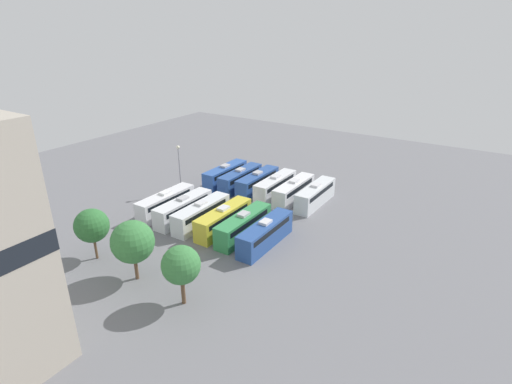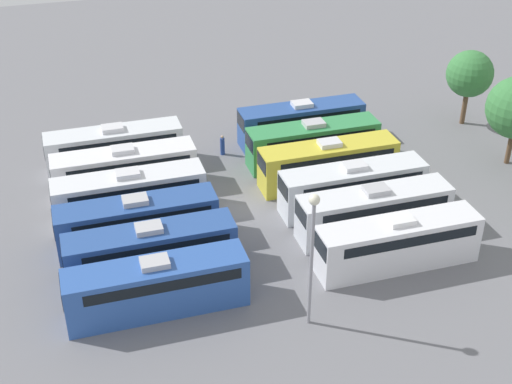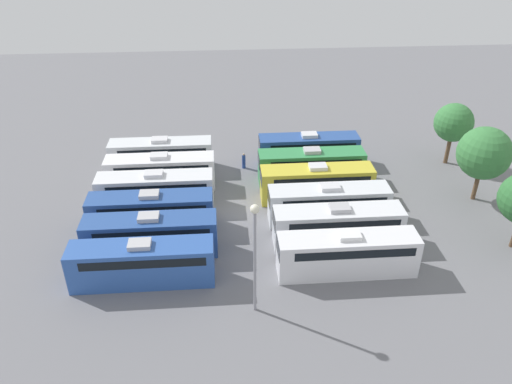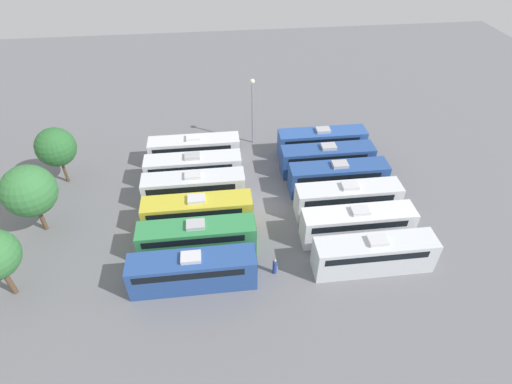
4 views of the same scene
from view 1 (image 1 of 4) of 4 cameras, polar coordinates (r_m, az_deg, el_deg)
ground_plane at (r=62.94m, az=-2.04°, el=-2.39°), size 112.64×112.64×0.00m
bus_0 at (r=64.38m, az=8.46°, el=-0.35°), size 2.45×10.40×3.53m
bus_1 at (r=65.62m, az=5.42°, el=0.25°), size 2.45×10.40×3.53m
bus_2 at (r=67.32m, az=2.77°, el=0.91°), size 2.45×10.40×3.53m
bus_3 at (r=69.05m, az=0.22°, el=1.51°), size 2.45×10.40×3.53m
bus_4 at (r=70.58m, az=-2.26°, el=1.97°), size 2.45×10.40×3.53m
bus_5 at (r=72.72m, az=-4.42°, el=2.54°), size 2.45×10.40×3.53m
bus_6 at (r=52.01m, az=1.34°, el=-5.89°), size 2.45×10.40×3.53m
bus_7 at (r=54.06m, az=-1.80°, el=-4.73°), size 2.45×10.40×3.53m
bus_8 at (r=55.91m, az=-4.66°, el=-3.83°), size 2.45×10.40×3.53m
bus_9 at (r=57.80m, az=-7.82°, el=-3.05°), size 2.45×10.40×3.53m
bus_10 at (r=59.84m, az=-10.34°, el=-2.30°), size 2.45×10.40×3.53m
bus_11 at (r=62.31m, az=-12.78°, el=-1.48°), size 2.45×10.40×3.53m
worker_person at (r=57.96m, az=4.56°, el=-3.89°), size 0.36×0.36×1.68m
light_pole at (r=68.00m, az=-10.93°, el=4.27°), size 0.60×0.60×8.48m
tree_0 at (r=40.96m, az=-10.67°, el=-10.23°), size 3.98×3.98×6.60m
tree_1 at (r=45.96m, az=-17.21°, el=-6.82°), size 4.79×4.79×7.16m
tree_2 at (r=51.70m, az=-22.42°, el=-4.47°), size 4.12×4.12×6.58m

